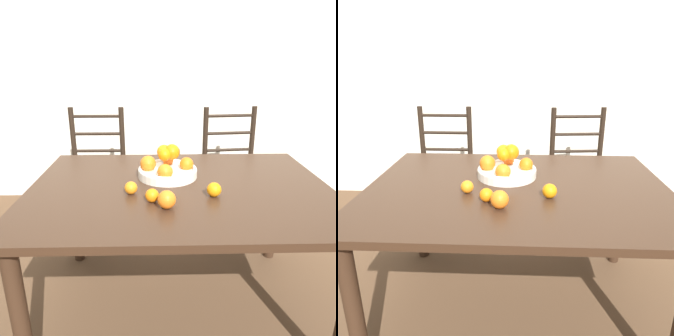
% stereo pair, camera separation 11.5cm
% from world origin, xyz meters
% --- Properties ---
extents(ground_plane, '(12.00, 12.00, 0.00)m').
position_xyz_m(ground_plane, '(0.00, 0.00, 0.00)').
color(ground_plane, brown).
extents(wall_back, '(8.00, 0.06, 2.60)m').
position_xyz_m(wall_back, '(0.00, 1.59, 1.30)').
color(wall_back, silver).
rests_on(wall_back, ground_plane).
extents(dining_table, '(1.48, 1.08, 0.73)m').
position_xyz_m(dining_table, '(0.00, 0.00, 0.64)').
color(dining_table, '#382316').
rests_on(dining_table, ground_plane).
extents(fruit_bowl, '(0.31, 0.31, 0.18)m').
position_xyz_m(fruit_bowl, '(-0.06, 0.13, 0.78)').
color(fruit_bowl, silver).
rests_on(fruit_bowl, dining_table).
extents(orange_loose_0, '(0.06, 0.06, 0.06)m').
position_xyz_m(orange_loose_0, '(-0.13, -0.18, 0.76)').
color(orange_loose_0, orange).
rests_on(orange_loose_0, dining_table).
extents(orange_loose_1, '(0.08, 0.08, 0.08)m').
position_xyz_m(orange_loose_1, '(-0.07, -0.25, 0.77)').
color(orange_loose_1, orange).
rests_on(orange_loose_1, dining_table).
extents(orange_loose_2, '(0.06, 0.06, 0.06)m').
position_xyz_m(orange_loose_2, '(-0.23, -0.09, 0.76)').
color(orange_loose_2, orange).
rests_on(orange_loose_2, dining_table).
extents(orange_loose_3, '(0.07, 0.07, 0.07)m').
position_xyz_m(orange_loose_3, '(0.15, -0.13, 0.76)').
color(orange_loose_3, orange).
rests_on(orange_loose_3, dining_table).
extents(chair_left, '(0.42, 0.40, 0.96)m').
position_xyz_m(chair_left, '(-0.58, 0.85, 0.48)').
color(chair_left, black).
rests_on(chair_left, ground_plane).
extents(chair_right, '(0.46, 0.44, 0.96)m').
position_xyz_m(chair_right, '(0.46, 0.85, 0.48)').
color(chair_right, black).
rests_on(chair_right, ground_plane).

